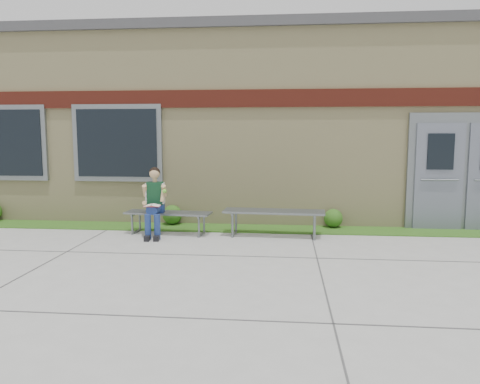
# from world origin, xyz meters

# --- Properties ---
(ground) EXTENTS (80.00, 80.00, 0.00)m
(ground) POSITION_xyz_m (0.00, 0.00, 0.00)
(ground) COLOR #9E9E99
(ground) RESTS_ON ground
(grass_strip) EXTENTS (16.00, 0.80, 0.02)m
(grass_strip) POSITION_xyz_m (0.00, 2.60, 0.01)
(grass_strip) COLOR #245316
(grass_strip) RESTS_ON ground
(school_building) EXTENTS (16.20, 6.22, 4.20)m
(school_building) POSITION_xyz_m (-0.00, 5.99, 2.10)
(school_building) COLOR beige
(school_building) RESTS_ON ground
(bench_left) EXTENTS (1.66, 0.60, 0.42)m
(bench_left) POSITION_xyz_m (-1.70, 2.00, 0.33)
(bench_left) COLOR slate
(bench_left) RESTS_ON ground
(bench_right) EXTENTS (1.89, 0.62, 0.48)m
(bench_right) POSITION_xyz_m (0.30, 2.00, 0.37)
(bench_right) COLOR slate
(bench_right) RESTS_ON ground
(girl) EXTENTS (0.48, 0.79, 1.28)m
(girl) POSITION_xyz_m (-1.91, 1.81, 0.66)
(girl) COLOR navy
(girl) RESTS_ON ground
(shrub_mid) EXTENTS (0.40, 0.40, 0.40)m
(shrub_mid) POSITION_xyz_m (-1.83, 2.85, 0.22)
(shrub_mid) COLOR #245316
(shrub_mid) RESTS_ON grass_strip
(shrub_east) EXTENTS (0.37, 0.37, 0.37)m
(shrub_east) POSITION_xyz_m (1.47, 2.85, 0.21)
(shrub_east) COLOR #245316
(shrub_east) RESTS_ON grass_strip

